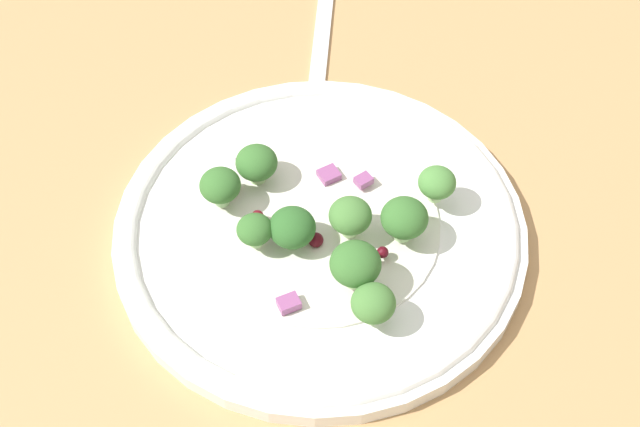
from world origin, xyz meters
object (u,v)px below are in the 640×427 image
Objects in this scene: fork at (321,42)px; broccoli_floret_1 at (255,230)px; plate at (320,231)px; broccoli_floret_2 at (355,265)px; broccoli_floret_0 at (257,163)px.

broccoli_floret_1 is at bearing 170.01° from fork.
fork is at bearing 1.03° from plate.
broccoli_floret_1 is 6.59cm from broccoli_floret_2.
broccoli_floret_0 is 0.90× the size of broccoli_floret_2.
broccoli_floret_0 reaches higher than fork.
broccoli_floret_0 is 0.15× the size of fork.
broccoli_floret_1 is 0.73× the size of broccoli_floret_2.
broccoli_floret_2 reaches higher than broccoli_floret_1.
plate is at bearing -132.05° from broccoli_floret_0.
broccoli_floret_2 is (-8.08, -6.22, 0.68)cm from broccoli_floret_0.
broccoli_floret_2 is at bearing -114.71° from broccoli_floret_1.
broccoli_floret_0 and broccoli_floret_1 have the same top height.
broccoli_floret_0 is 1.23× the size of broccoli_floret_1.
broccoli_floret_0 is 15.37cm from fork.
broccoli_floret_0 is at bearing 47.95° from plate.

